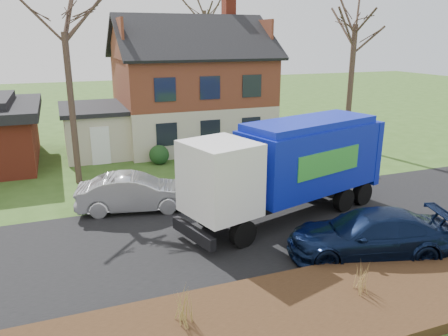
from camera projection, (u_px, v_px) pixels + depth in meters
name	position (u px, v px, depth m)	size (l,w,h in m)	color
ground	(251.00, 229.00, 16.01)	(120.00, 120.00, 0.00)	#314F1A
road	(251.00, 229.00, 16.01)	(80.00, 7.00, 0.02)	black
mulch_verge	(336.00, 305.00, 11.23)	(80.00, 3.50, 0.30)	black
main_house	(184.00, 82.00, 27.80)	(12.95, 8.95, 9.26)	beige
garbage_truck	(292.00, 163.00, 16.63)	(9.01, 4.64, 3.73)	black
silver_sedan	(135.00, 193.00, 17.58)	(1.58, 4.54, 1.49)	#B3B6BC
navy_wagon	(368.00, 234.00, 13.86)	(2.09, 5.14, 1.49)	black
tree_front_west	(62.00, 7.00, 18.80)	(3.26, 3.26, 9.70)	#412F27
tree_front_east	(357.00, 2.00, 25.60)	(3.85, 3.85, 10.70)	#443329
grass_clump_west	(183.00, 304.00, 10.16)	(0.38, 0.31, 1.00)	#9F8846
grass_clump_mid	(362.00, 277.00, 11.42)	(0.31, 0.25, 0.86)	#A78549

